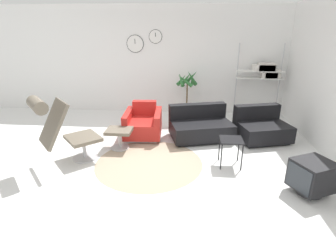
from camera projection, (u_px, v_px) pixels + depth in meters
ground_plane at (159, 155)px, 4.87m from camera, size 12.00×12.00×0.00m
wall_back at (170, 61)px, 6.97m from camera, size 12.00×0.09×2.80m
round_rug at (149, 163)px, 4.56m from camera, size 1.86×1.86×0.01m
lounge_chair at (59, 125)px, 4.29m from camera, size 1.11×1.08×1.21m
ottoman at (119, 134)px, 5.04m from camera, size 0.49×0.41×0.39m
armchair_red at (143, 124)px, 5.66m from camera, size 0.81×0.94×0.70m
couch_low at (200, 127)px, 5.55m from camera, size 1.41×1.11×0.68m
couch_second at (261, 128)px, 5.48m from camera, size 1.17×1.04×0.68m
side_table at (231, 143)px, 4.36m from camera, size 0.37×0.37×0.48m
crt_television at (312, 177)px, 3.63m from camera, size 0.64×0.63×0.50m
potted_plant at (187, 93)px, 6.81m from camera, size 0.59×0.58×1.26m
shelf_unit at (266, 72)px, 6.55m from camera, size 1.15×0.28×1.87m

